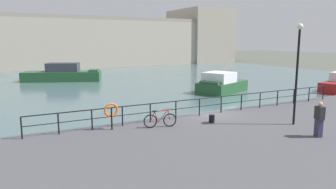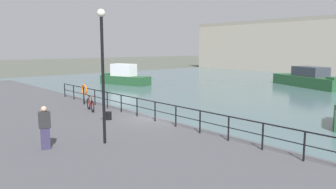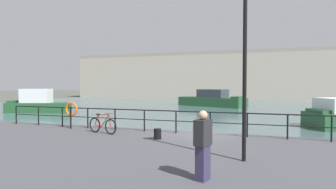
{
  "view_description": "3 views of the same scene",
  "coord_description": "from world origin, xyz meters",
  "views": [
    {
      "loc": [
        -11.39,
        -16.39,
        5.3
      ],
      "look_at": [
        -1.58,
        2.03,
        1.74
      ],
      "focal_mm": 33.81,
      "sensor_mm": 36.0,
      "label": 1
    },
    {
      "loc": [
        13.96,
        -11.4,
        4.7
      ],
      "look_at": [
        -0.94,
        1.63,
        1.83
      ],
      "focal_mm": 34.7,
      "sensor_mm": 36.0,
      "label": 2
    },
    {
      "loc": [
        3.11,
        -13.7,
        3.11
      ],
      "look_at": [
        -3.23,
        4.89,
        2.43
      ],
      "focal_mm": 30.58,
      "sensor_mm": 36.0,
      "label": 3
    }
  ],
  "objects": [
    {
      "name": "life_ring_stand",
      "position": [
        -6.56,
        -1.14,
        1.77
      ],
      "size": [
        0.75,
        0.16,
        1.4
      ],
      "color": "black",
      "rests_on": "quay_promenade"
    },
    {
      "name": "ground_plane",
      "position": [
        0.0,
        0.0,
        0.0
      ],
      "size": [
        240.0,
        240.0,
        0.0
      ],
      "primitive_type": "plane",
      "color": "#4C5147"
    },
    {
      "name": "water_basin",
      "position": [
        0.0,
        30.2,
        0.01
      ],
      "size": [
        80.0,
        60.0,
        0.01
      ],
      "primitive_type": "cube",
      "color": "#476066",
      "rests_on": "ground_plane"
    },
    {
      "name": "harbor_building",
      "position": [
        5.93,
        52.26,
        5.02
      ],
      "size": [
        79.46,
        15.23,
        12.96
      ],
      "color": "#A89E8E",
      "rests_on": "ground_plane"
    },
    {
      "name": "mooring_bollard",
      "position": [
        -1.2,
        -2.44,
        1.02
      ],
      "size": [
        0.32,
        0.32,
        0.44
      ],
      "primitive_type": "cylinder",
      "color": "black",
      "rests_on": "quay_promenade"
    },
    {
      "name": "moored_green_narrowboat",
      "position": [
        8.67,
        9.55,
        0.87
      ],
      "size": [
        6.45,
        4.99,
        2.14
      ],
      "rotation": [
        0.0,
        0.0,
        3.54
      ],
      "color": "#23512D",
      "rests_on": "water_basin"
    },
    {
      "name": "quay_lamp_post",
      "position": [
        2.51,
        -4.85,
        4.17
      ],
      "size": [
        0.32,
        0.32,
        5.39
      ],
      "color": "black",
      "rests_on": "quay_promenade"
    },
    {
      "name": "quay_railing",
      "position": [
        -0.09,
        -0.75,
        1.53
      ],
      "size": [
        21.36,
        0.07,
        1.08
      ],
      "color": "black",
      "rests_on": "quay_promenade"
    },
    {
      "name": "standing_person",
      "position": [
        1.7,
        -6.97,
        1.66
      ],
      "size": [
        0.4,
        0.5,
        1.69
      ],
      "rotation": [
        0.0,
        0.0,
        2.83
      ],
      "color": "#332D4C",
      "rests_on": "quay_promenade"
    },
    {
      "name": "quay_promenade",
      "position": [
        0.0,
        -6.5,
        0.4
      ],
      "size": [
        56.0,
        13.0,
        0.8
      ],
      "primitive_type": "cube",
      "color": "#47474C",
      "rests_on": "ground_plane"
    },
    {
      "name": "moored_small_launch",
      "position": [
        -4.11,
        27.02,
        0.92
      ],
      "size": [
        10.29,
        6.44,
        2.42
      ],
      "rotation": [
        0.0,
        0.0,
        -0.39
      ],
      "color": "#23512D",
      "rests_on": "water_basin"
    },
    {
      "name": "parked_bicycle",
      "position": [
        -4.18,
        -1.96,
        1.19
      ],
      "size": [
        1.73,
        0.5,
        0.98
      ],
      "rotation": [
        0.0,
        0.0,
        -0.25
      ],
      "color": "black",
      "rests_on": "quay_promenade"
    }
  ]
}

